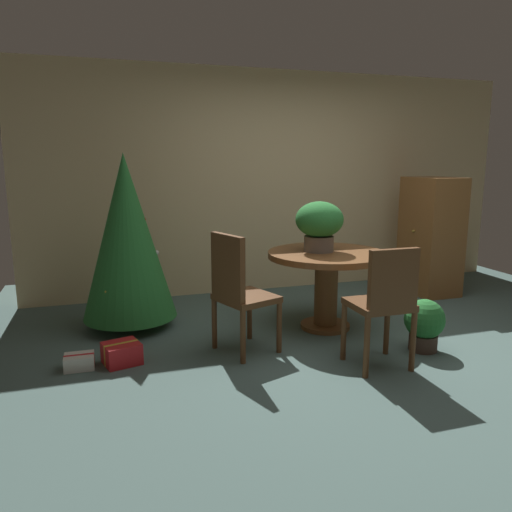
{
  "coord_description": "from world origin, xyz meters",
  "views": [
    {
      "loc": [
        -2.11,
        -3.48,
        1.57
      ],
      "look_at": [
        -0.91,
        0.27,
        0.8
      ],
      "focal_mm": 34.73,
      "sensor_mm": 36.0,
      "label": 1
    }
  ],
  "objects": [
    {
      "name": "ground_plane",
      "position": [
        0.0,
        0.0,
        0.0
      ],
      "size": [
        6.6,
        6.6,
        0.0
      ],
      "primitive_type": "plane",
      "color": "#4C6660"
    },
    {
      "name": "back_wall_panel",
      "position": [
        0.0,
        2.2,
        1.3
      ],
      "size": [
        6.0,
        0.1,
        2.6
      ],
      "primitive_type": "cube",
      "color": "beige",
      "rests_on": "ground_plane"
    },
    {
      "name": "round_dining_table",
      "position": [
        -0.12,
        0.61,
        0.55
      ],
      "size": [
        1.1,
        1.1,
        0.73
      ],
      "color": "brown",
      "rests_on": "ground_plane"
    },
    {
      "name": "flower_vase",
      "position": [
        -0.18,
        0.66,
        1.0
      ],
      "size": [
        0.44,
        0.44,
        0.46
      ],
      "color": "#665B51",
      "rests_on": "round_dining_table"
    },
    {
      "name": "wooden_chair_left",
      "position": [
        -1.07,
        0.26,
        0.55
      ],
      "size": [
        0.54,
        0.57,
        1.0
      ],
      "color": "brown",
      "rests_on": "ground_plane"
    },
    {
      "name": "wooden_chair_near",
      "position": [
        -0.12,
        -0.38,
        0.54
      ],
      "size": [
        0.43,
        0.4,
        0.95
      ],
      "color": "brown",
      "rests_on": "ground_plane"
    },
    {
      "name": "holiday_tree",
      "position": [
        -1.87,
        1.18,
        0.87
      ],
      "size": [
        0.87,
        0.87,
        1.64
      ],
      "color": "brown",
      "rests_on": "ground_plane"
    },
    {
      "name": "gift_box_cream",
      "position": [
        -2.32,
        0.32,
        0.06
      ],
      "size": [
        0.22,
        0.18,
        0.11
      ],
      "color": "silver",
      "rests_on": "ground_plane"
    },
    {
      "name": "gift_box_red",
      "position": [
        -2.0,
        0.32,
        0.08
      ],
      "size": [
        0.32,
        0.3,
        0.17
      ],
      "color": "red",
      "rests_on": "ground_plane"
    },
    {
      "name": "wooden_cabinet",
      "position": [
        1.62,
        1.41,
        0.69
      ],
      "size": [
        0.5,
        0.67,
        1.37
      ],
      "color": "brown",
      "rests_on": "ground_plane"
    },
    {
      "name": "potted_plant",
      "position": [
        0.42,
        -0.16,
        0.24
      ],
      "size": [
        0.33,
        0.33,
        0.44
      ],
      "color": "#4C382D",
      "rests_on": "ground_plane"
    }
  ]
}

